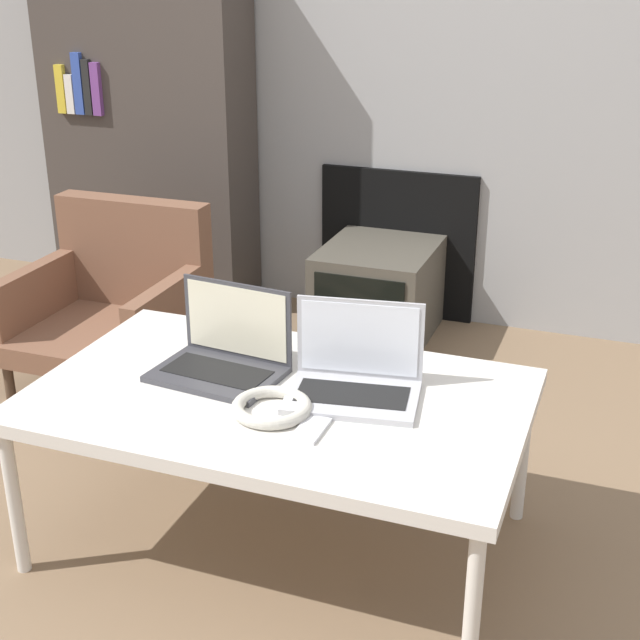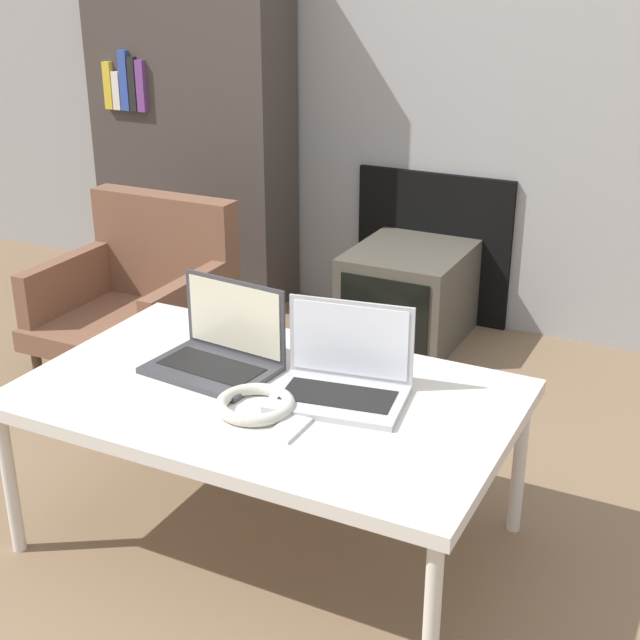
{
  "view_description": "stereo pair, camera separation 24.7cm",
  "coord_description": "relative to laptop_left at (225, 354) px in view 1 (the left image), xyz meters",
  "views": [
    {
      "loc": [
        0.8,
        -1.62,
        1.48
      ],
      "look_at": [
        0.0,
        0.52,
        0.53
      ],
      "focal_mm": 50.0,
      "sensor_mm": 36.0,
      "label": 1
    },
    {
      "loc": [
        1.03,
        -1.52,
        1.48
      ],
      "look_at": [
        0.0,
        0.52,
        0.53
      ],
      "focal_mm": 50.0,
      "sensor_mm": 36.0,
      "label": 2
    }
  ],
  "objects": [
    {
      "name": "ground_plane",
      "position": [
        0.18,
        -0.29,
        -0.5
      ],
      "size": [
        14.0,
        14.0,
        0.0
      ],
      "primitive_type": "plane",
      "color": "#7A6047"
    },
    {
      "name": "wall_back",
      "position": [
        0.18,
        1.69,
        0.79
      ],
      "size": [
        7.0,
        0.08,
        2.6
      ],
      "color": "#999999",
      "rests_on": "ground_plane"
    },
    {
      "name": "table",
      "position": [
        0.18,
        -0.07,
        -0.08
      ],
      "size": [
        1.24,
        0.76,
        0.45
      ],
      "color": "silver",
      "rests_on": "ground_plane"
    },
    {
      "name": "laptop_left",
      "position": [
        0.0,
        0.0,
        0.0
      ],
      "size": [
        0.35,
        0.26,
        0.23
      ],
      "rotation": [
        0.0,
        0.0,
        -0.1
      ],
      "color": "#38383D",
      "rests_on": "table"
    },
    {
      "name": "laptop_right",
      "position": [
        0.36,
        -0.0,
        0.0
      ],
      "size": [
        0.36,
        0.28,
        0.23
      ],
      "rotation": [
        0.0,
        0.0,
        0.16
      ],
      "color": "#B2B2B7",
      "rests_on": "table"
    },
    {
      "name": "headphones",
      "position": [
        0.21,
        -0.17,
        -0.03
      ],
      "size": [
        0.2,
        0.2,
        0.03
      ],
      "color": "beige",
      "rests_on": "table"
    },
    {
      "name": "phone",
      "position": [
        0.33,
        -0.22,
        -0.05
      ],
      "size": [
        0.06,
        0.12,
        0.01
      ],
      "color": "silver",
      "rests_on": "table"
    },
    {
      "name": "tv",
      "position": [
        0.01,
        1.38,
        -0.31
      ],
      "size": [
        0.44,
        0.52,
        0.38
      ],
      "color": "#4C473D",
      "rests_on": "ground_plane"
    },
    {
      "name": "armchair",
      "position": [
        -0.8,
        0.7,
        -0.2
      ],
      "size": [
        0.61,
        0.6,
        0.64
      ],
      "rotation": [
        0.0,
        0.0,
        0.01
      ],
      "color": "brown",
      "rests_on": "ground_plane"
    },
    {
      "name": "bookshelf",
      "position": [
        -1.08,
        1.49,
        0.27
      ],
      "size": [
        0.9,
        0.32,
        1.53
      ],
      "color": "#3F3833",
      "rests_on": "ground_plane"
    }
  ]
}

